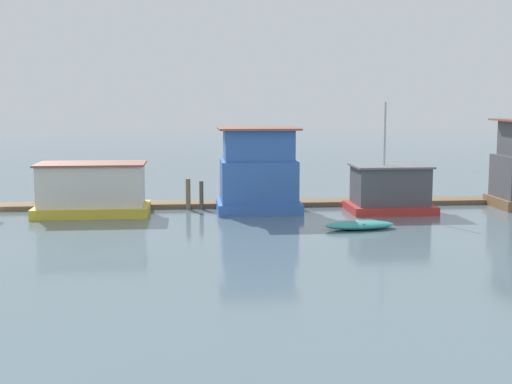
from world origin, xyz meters
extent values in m
plane|color=slate|center=(0.00, 0.00, 0.00)|extent=(200.00, 200.00, 0.00)
cube|color=brown|center=(0.00, 2.86, 0.15)|extent=(51.00, 2.08, 0.30)
cube|color=gold|center=(-9.77, 0.16, 0.29)|extent=(6.74, 3.87, 0.57)
cube|color=silver|center=(-9.77, 0.16, 1.79)|extent=(6.08, 3.21, 2.43)
cube|color=brown|center=(-9.77, 0.16, 3.07)|extent=(6.38, 3.51, 0.12)
cube|color=#3866B7|center=(0.28, 0.45, 0.33)|extent=(5.09, 4.05, 0.66)
cube|color=#3866B7|center=(0.28, 0.45, 1.92)|extent=(4.59, 3.55, 2.52)
cube|color=#3866B7|center=(0.28, 0.45, 4.12)|extent=(4.17, 3.12, 1.88)
cube|color=brown|center=(0.28, 0.45, 5.12)|extent=(4.89, 3.85, 0.12)
cube|color=red|center=(8.34, -0.42, 0.24)|extent=(5.12, 3.77, 0.49)
cube|color=#4C4C51|center=(8.34, -0.42, 1.63)|extent=(4.35, 3.00, 2.28)
cube|color=slate|center=(8.34, -0.42, 2.83)|extent=(4.65, 3.30, 0.12)
cylinder|color=#B2B2B7|center=(7.94, -0.42, 4.81)|extent=(0.12, 0.12, 3.84)
ellipsoid|color=teal|center=(5.11, -6.09, 0.22)|extent=(3.93, 1.82, 0.44)
cube|color=#997F60|center=(5.11, -6.09, 0.38)|extent=(0.28, 1.22, 0.08)
cylinder|color=brown|center=(-3.21, 1.57, 0.89)|extent=(0.26, 0.26, 1.79)
cylinder|color=brown|center=(-11.89, 1.57, 0.60)|extent=(0.20, 0.20, 1.21)
cylinder|color=#846B4C|center=(-4.04, 1.57, 0.97)|extent=(0.29, 0.29, 1.95)
camera|label=1|loc=(-3.93, -42.90, 6.97)|focal=50.00mm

